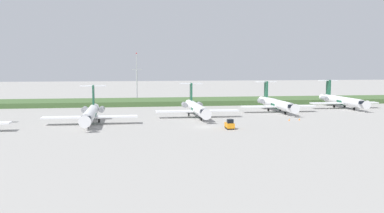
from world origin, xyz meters
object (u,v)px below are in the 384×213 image
(regional_jet_fourth, at_px, (276,104))
(regional_jet_fifth, at_px, (342,100))
(regional_jet_second, at_px, (91,113))
(regional_jet_third, at_px, (196,108))
(safety_cone_mid_marker, at_px, (299,119))
(safety_cone_front_marker, at_px, (289,120))
(antenna_mast, at_px, (137,81))
(baggage_tug, at_px, (230,125))

(regional_jet_fourth, height_order, regional_jet_fifth, same)
(regional_jet_second, xyz_separation_m, regional_jet_third, (27.95, 9.85, 0.00))
(regional_jet_second, bearing_deg, safety_cone_mid_marker, -1.36)
(regional_jet_second, relative_size, regional_jet_third, 1.00)
(regional_jet_fourth, height_order, safety_cone_front_marker, regional_jet_fourth)
(regional_jet_fourth, distance_m, safety_cone_mid_marker, 20.92)
(antenna_mast, bearing_deg, safety_cone_front_marker, -61.10)
(regional_jet_third, bearing_deg, antenna_mast, 104.93)
(safety_cone_front_marker, bearing_deg, regional_jet_fourth, 79.86)
(regional_jet_fourth, relative_size, safety_cone_mid_marker, 56.36)
(regional_jet_second, height_order, safety_cone_mid_marker, regional_jet_second)
(regional_jet_fourth, xyz_separation_m, safety_cone_mid_marker, (-0.89, -20.78, -2.26))
(safety_cone_mid_marker, bearing_deg, regional_jet_third, 156.43)
(regional_jet_third, bearing_deg, regional_jet_fourth, 20.11)
(regional_jet_second, relative_size, regional_jet_fourth, 1.00)
(regional_jet_fifth, relative_size, safety_cone_mid_marker, 56.36)
(regional_jet_fifth, relative_size, safety_cone_front_marker, 56.36)
(regional_jet_fifth, xyz_separation_m, safety_cone_front_marker, (-29.41, -29.30, -2.26))
(safety_cone_front_marker, bearing_deg, regional_jet_second, 178.07)
(regional_jet_fifth, bearing_deg, safety_cone_mid_marker, -132.56)
(antenna_mast, bearing_deg, regional_jet_third, -75.07)
(regional_jet_second, xyz_separation_m, safety_cone_mid_marker, (53.45, -1.27, -2.26))
(regional_jet_third, bearing_deg, safety_cone_mid_marker, -23.57)
(antenna_mast, height_order, safety_cone_mid_marker, antenna_mast)
(safety_cone_front_marker, bearing_deg, regional_jet_third, 152.90)
(regional_jet_fourth, xyz_separation_m, antenna_mast, (-41.52, 47.11, 5.46))
(regional_jet_second, bearing_deg, regional_jet_third, 19.42)
(regional_jet_second, relative_size, regional_jet_fifth, 1.00)
(regional_jet_second, distance_m, regional_jet_fifth, 84.58)
(regional_jet_fourth, xyz_separation_m, regional_jet_fifth, (25.62, 8.09, 0.00))
(antenna_mast, bearing_deg, regional_jet_second, -100.89)
(baggage_tug, height_order, safety_cone_mid_marker, baggage_tug)
(regional_jet_second, height_order, regional_jet_third, same)
(regional_jet_second, xyz_separation_m, safety_cone_front_marker, (50.54, -1.70, -2.26))
(regional_jet_second, bearing_deg, safety_cone_front_marker, -1.93)
(safety_cone_mid_marker, bearing_deg, regional_jet_fifth, 47.44)
(regional_jet_fifth, xyz_separation_m, safety_cone_mid_marker, (-26.50, -28.87, -2.26))
(regional_jet_fifth, xyz_separation_m, antenna_mast, (-67.13, 39.02, 5.46))
(regional_jet_fourth, bearing_deg, antenna_mast, 131.39)
(regional_jet_third, height_order, antenna_mast, antenna_mast)
(regional_jet_fifth, distance_m, antenna_mast, 77.84)
(antenna_mast, relative_size, baggage_tug, 5.97)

